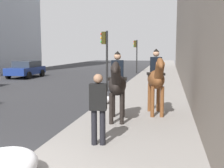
{
  "coord_description": "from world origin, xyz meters",
  "views": [
    {
      "loc": [
        -3.66,
        -2.92,
        2.36
      ],
      "look_at": [
        4.0,
        -1.31,
        1.4
      ],
      "focal_mm": 44.02,
      "sensor_mm": 36.0,
      "label": 1
    }
  ],
  "objects_px": {
    "pedestrian_greeting": "(98,105)",
    "mounted_horse_near": "(117,83)",
    "car_far_lane": "(26,69)",
    "traffic_light_far_curb": "(136,51)",
    "mounted_horse_far": "(156,78)",
    "traffic_light_near_curb": "(105,51)"
  },
  "relations": [
    {
      "from": "mounted_horse_near",
      "to": "pedestrian_greeting",
      "type": "height_order",
      "value": "mounted_horse_near"
    },
    {
      "from": "car_far_lane",
      "to": "traffic_light_near_curb",
      "type": "xyz_separation_m",
      "value": [
        -6.45,
        -8.61,
        1.57
      ]
    },
    {
      "from": "traffic_light_near_curb",
      "to": "traffic_light_far_curb",
      "type": "distance_m",
      "value": 13.02
    },
    {
      "from": "mounted_horse_near",
      "to": "car_far_lane",
      "type": "height_order",
      "value": "mounted_horse_near"
    },
    {
      "from": "pedestrian_greeting",
      "to": "mounted_horse_near",
      "type": "bearing_deg",
      "value": -9.21
    },
    {
      "from": "mounted_horse_far",
      "to": "car_far_lane",
      "type": "distance_m",
      "value": 16.96
    },
    {
      "from": "mounted_horse_far",
      "to": "car_far_lane",
      "type": "relative_size",
      "value": 0.58
    },
    {
      "from": "mounted_horse_near",
      "to": "traffic_light_near_curb",
      "type": "relative_size",
      "value": 0.64
    },
    {
      "from": "car_far_lane",
      "to": "traffic_light_far_curb",
      "type": "relative_size",
      "value": 1.15
    },
    {
      "from": "traffic_light_near_curb",
      "to": "traffic_light_far_curb",
      "type": "bearing_deg",
      "value": -0.74
    },
    {
      "from": "mounted_horse_far",
      "to": "traffic_light_far_curb",
      "type": "bearing_deg",
      "value": 178.58
    },
    {
      "from": "mounted_horse_far",
      "to": "pedestrian_greeting",
      "type": "height_order",
      "value": "mounted_horse_far"
    },
    {
      "from": "mounted_horse_near",
      "to": "traffic_light_far_curb",
      "type": "bearing_deg",
      "value": 177.63
    },
    {
      "from": "mounted_horse_near",
      "to": "traffic_light_near_curb",
      "type": "distance_m",
      "value": 7.27
    },
    {
      "from": "car_far_lane",
      "to": "mounted_horse_far",
      "type": "bearing_deg",
      "value": 43.81
    },
    {
      "from": "mounted_horse_far",
      "to": "pedestrian_greeting",
      "type": "bearing_deg",
      "value": -29.37
    },
    {
      "from": "mounted_horse_near",
      "to": "car_far_lane",
      "type": "bearing_deg",
      "value": -149.17
    },
    {
      "from": "mounted_horse_near",
      "to": "pedestrian_greeting",
      "type": "distance_m",
      "value": 2.28
    },
    {
      "from": "car_far_lane",
      "to": "traffic_light_far_curb",
      "type": "bearing_deg",
      "value": 126.65
    },
    {
      "from": "car_far_lane",
      "to": "traffic_light_far_curb",
      "type": "distance_m",
      "value": 11.07
    },
    {
      "from": "traffic_light_far_curb",
      "to": "mounted_horse_near",
      "type": "bearing_deg",
      "value": -174.72
    },
    {
      "from": "car_far_lane",
      "to": "traffic_light_far_curb",
      "type": "height_order",
      "value": "traffic_light_far_curb"
    }
  ]
}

